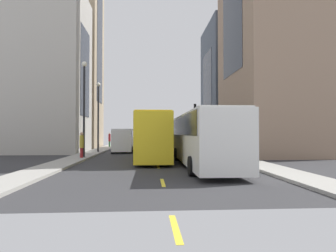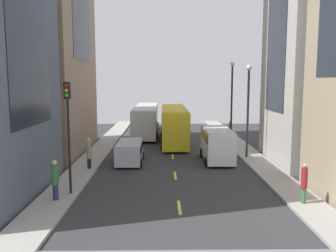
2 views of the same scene
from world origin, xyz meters
name	(u,v)px [view 1 (image 1 of 2)]	position (x,y,z in m)	size (l,w,h in m)	color
ground_plane	(155,156)	(0.00, 0.00, 0.00)	(39.04, 39.04, 0.00)	#333335
sidewalk_west	(223,154)	(-6.52, 0.00, 0.07)	(2.01, 44.00, 0.15)	#9E9B93
sidewalk_east	(85,155)	(6.52, 0.00, 0.07)	(2.01, 44.00, 0.15)	#9E9B93
lane_stripe_0	(153,146)	(0.00, -21.00, 0.01)	(0.16, 2.00, 0.01)	yellow
lane_stripe_1	(153,148)	(0.00, -15.00, 0.01)	(0.16, 2.00, 0.01)	yellow
lane_stripe_2	(154,150)	(0.00, -9.00, 0.01)	(0.16, 2.00, 0.01)	yellow
lane_stripe_3	(155,153)	(0.00, -3.00, 0.01)	(0.16, 2.00, 0.01)	yellow
lane_stripe_4	(156,158)	(0.00, 3.00, 0.01)	(0.16, 2.00, 0.01)	yellow
lane_stripe_5	(158,167)	(0.00, 9.00, 0.01)	(0.16, 2.00, 0.01)	yellow
lane_stripe_6	(163,183)	(0.00, 15.00, 0.01)	(0.16, 2.00, 0.01)	yellow
lane_stripe_7	(175,228)	(0.00, 21.00, 0.01)	(0.16, 2.00, 0.01)	yellow
building_west_0	(237,87)	(-12.11, -13.26, 8.80)	(8.87, 10.50, 17.59)	#4C5666
building_east_0	(71,47)	(11.73, -14.56, 14.51)	(8.09, 7.90, 29.02)	tan
building_east_1	(44,72)	(12.20, -5.06, 8.86)	(9.05, 7.95, 17.72)	#B7B2A8
city_bus_white	(202,135)	(-2.78, 9.17, 2.01)	(2.81, 12.82, 3.35)	silver
streetcar_yellow	(152,133)	(0.32, 3.93, 2.12)	(2.70, 12.19, 3.59)	yellow
delivery_van_white	(123,139)	(3.43, -4.79, 1.51)	(2.25, 5.16, 2.58)	white
car_silver_0	(184,143)	(-3.37, -5.29, 0.98)	(2.02, 4.36, 1.66)	#B7BABF
pedestrian_crossing_mid	(109,139)	(6.30, -14.88, 1.24)	(0.32, 0.32, 2.05)	#336B38
pedestrian_waiting_curb	(82,144)	(6.05, 3.65, 1.27)	(0.33, 0.33, 2.07)	maroon
pedestrian_walking_far	(197,139)	(-6.42, -14.16, 1.26)	(0.39, 0.39, 2.10)	navy
pedestrian_crossing_near	(203,140)	(-6.03, -7.50, 1.29)	(0.36, 0.36, 2.17)	black
traffic_light_near_corner	(195,117)	(-5.91, -13.12, 4.38)	(0.32, 0.44, 6.11)	black
streetlamp_near	(98,110)	(6.01, -3.79, 4.65)	(0.44, 0.44, 7.40)	black
streetlamp_far	(84,99)	(6.01, 3.03, 4.97)	(0.44, 0.44, 7.99)	black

